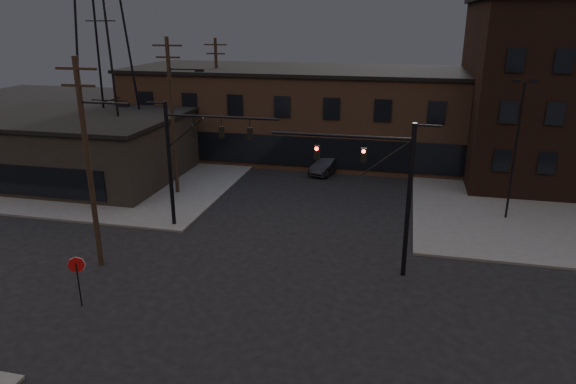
% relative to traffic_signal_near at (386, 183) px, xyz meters
% --- Properties ---
extents(ground, '(140.00, 140.00, 0.00)m').
position_rel_traffic_signal_near_xyz_m(ground, '(-5.36, -4.50, -4.93)').
color(ground, black).
rests_on(ground, ground).
extents(sidewalk_nw, '(30.00, 30.00, 0.15)m').
position_rel_traffic_signal_near_xyz_m(sidewalk_nw, '(-27.36, 17.50, -4.86)').
color(sidewalk_nw, '#474744').
rests_on(sidewalk_nw, ground).
extents(building_row, '(40.00, 12.00, 8.00)m').
position_rel_traffic_signal_near_xyz_m(building_row, '(-5.36, 23.50, -0.93)').
color(building_row, brown).
rests_on(building_row, ground).
extents(building_left, '(16.00, 12.00, 5.00)m').
position_rel_traffic_signal_near_xyz_m(building_left, '(-25.36, 11.50, -2.43)').
color(building_left, black).
rests_on(building_left, ground).
extents(traffic_signal_near, '(7.12, 0.24, 8.00)m').
position_rel_traffic_signal_near_xyz_m(traffic_signal_near, '(0.00, 0.00, 0.00)').
color(traffic_signal_near, black).
rests_on(traffic_signal_near, ground).
extents(traffic_signal_far, '(7.12, 0.24, 8.00)m').
position_rel_traffic_signal_near_xyz_m(traffic_signal_far, '(-12.07, 3.50, 0.08)').
color(traffic_signal_far, black).
rests_on(traffic_signal_far, ground).
extents(stop_sign, '(0.72, 0.33, 2.48)m').
position_rel_traffic_signal_near_xyz_m(stop_sign, '(-13.36, -6.49, -3.09)').
color(stop_sign, black).
rests_on(stop_sign, ground).
extents(utility_pole_near, '(3.70, 0.28, 11.00)m').
position_rel_traffic_signal_near_xyz_m(utility_pole_near, '(-14.79, -2.50, 0.94)').
color(utility_pole_near, black).
rests_on(utility_pole_near, ground).
extents(utility_pole_mid, '(3.70, 0.28, 11.50)m').
position_rel_traffic_signal_near_xyz_m(utility_pole_mid, '(-15.79, 9.50, 1.19)').
color(utility_pole_mid, black).
rests_on(utility_pole_mid, ground).
extents(utility_pole_far, '(2.20, 0.28, 11.00)m').
position_rel_traffic_signal_near_xyz_m(utility_pole_far, '(-16.86, 21.50, 0.85)').
color(utility_pole_far, black).
rests_on(utility_pole_far, ground).
extents(transmission_tower, '(7.00, 7.00, 25.00)m').
position_rel_traffic_signal_near_xyz_m(transmission_tower, '(-23.36, 13.50, 7.57)').
color(transmission_tower, black).
rests_on(transmission_tower, ground).
extents(lot_light_a, '(1.50, 0.28, 9.14)m').
position_rel_traffic_signal_near_xyz_m(lot_light_a, '(7.64, 9.50, 0.58)').
color(lot_light_a, black).
rests_on(lot_light_a, ground).
extents(parked_car_lot_a, '(4.46, 2.72, 1.42)m').
position_rel_traffic_signal_near_xyz_m(parked_car_lot_a, '(12.74, 17.18, -4.07)').
color(parked_car_lot_a, black).
rests_on(parked_car_lot_a, sidewalk_ne).
extents(car_crossing, '(2.72, 4.59, 1.43)m').
position_rel_traffic_signal_near_xyz_m(car_crossing, '(-5.61, 17.50, -4.22)').
color(car_crossing, black).
rests_on(car_crossing, ground).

